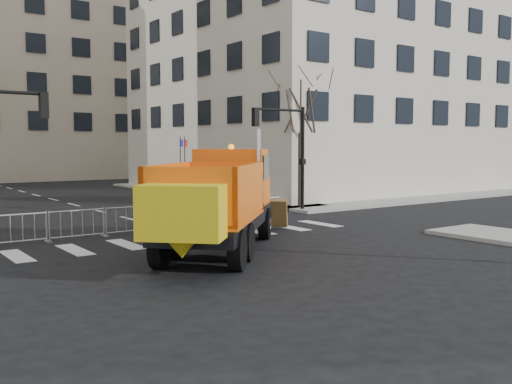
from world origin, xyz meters
TOP-DOWN VIEW (x-y plane):
  - ground at (0.00, 0.00)m, footprint 120.00×120.00m
  - sidewalk_back at (0.00, 8.50)m, footprint 64.00×5.00m
  - traffic_light_right at (8.50, 9.50)m, footprint 0.18×0.18m
  - crowd_barriers at (-0.75, 7.60)m, footprint 12.60×0.60m
  - street_tree at (9.20, 10.50)m, footprint 3.00×3.00m
  - plow_truck at (-1.18, 2.27)m, footprint 9.12×9.19m
  - cop_a at (2.89, 6.55)m, footprint 0.77×0.62m
  - cop_b at (2.27, 7.00)m, footprint 1.04×0.92m
  - cop_c at (2.65, 6.12)m, footprint 1.01×1.27m
  - newspaper_box at (3.93, 7.70)m, footprint 0.57×0.55m

SIDE VIEW (x-z plane):
  - ground at x=0.00m, z-range 0.00..0.00m
  - sidewalk_back at x=0.00m, z-range 0.00..0.15m
  - crowd_barriers at x=-0.75m, z-range 0.00..1.10m
  - newspaper_box at x=3.93m, z-range 0.15..1.25m
  - cop_b at x=2.27m, z-range 0.00..1.79m
  - cop_a at x=2.89m, z-range 0.00..1.84m
  - cop_c at x=2.65m, z-range 0.00..2.02m
  - plow_truck at x=-1.18m, z-range -0.22..3.75m
  - traffic_light_right at x=8.50m, z-range 0.00..5.40m
  - street_tree at x=9.20m, z-range 0.00..7.50m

